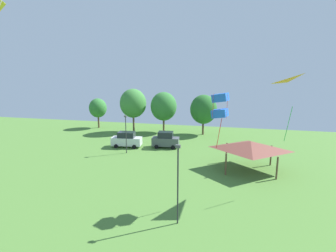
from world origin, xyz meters
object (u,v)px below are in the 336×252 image
Objects in this scene: parked_car_second_from_left at (166,140)px; treeline_tree_3 at (203,109)px; parked_car_leftmost at (127,140)px; treeline_tree_2 at (164,106)px; light_post_1 at (126,132)px; treeline_tree_0 at (98,108)px; light_post_0 at (178,180)px; kite_flying_0 at (304,88)px; kite_flying_1 at (220,106)px; treeline_tree_1 at (133,103)px; park_pavilion at (250,145)px.

parked_car_second_from_left is 11.87m from treeline_tree_3.
treeline_tree_2 is (3.14, 11.51, 3.96)m from parked_car_leftmost.
treeline_tree_3 is (10.89, 11.34, 3.65)m from parked_car_leftmost.
parked_car_leftmost is 1.12× the size of parked_car_second_from_left.
light_post_1 is 17.44m from treeline_tree_3.
treeline_tree_2 reaches higher than parked_car_leftmost.
parked_car_second_from_left is (6.08, 1.11, 0.04)m from parked_car_leftmost.
light_post_1 is 20.24m from treeline_tree_0.
treeline_tree_2 is (-8.93, 30.85, 1.58)m from light_post_0.
kite_flying_0 is 0.90× the size of light_post_0.
light_post_0 is at bearing -73.85° from treeline_tree_2.
treeline_tree_0 is 0.79× the size of treeline_tree_2.
light_post_1 is 0.70× the size of treeline_tree_2.
kite_flying_1 reaches higher than treeline_tree_0.
treeline_tree_1 reaches higher than treeline_tree_0.
treeline_tree_1 is (-21.05, 16.61, 2.62)m from park_pavilion.
kite_flying_0 is 0.67× the size of treeline_tree_1.
treeline_tree_2 is 1.05× the size of treeline_tree_3.
treeline_tree_0 is at bearing 166.88° from treeline_tree_1.
kite_flying_1 is at bearing -66.60° from parked_car_second_from_left.
light_post_1 is 14.45m from treeline_tree_1.
treeline_tree_0 is (-29.79, 18.64, 1.17)m from park_pavilion.
treeline_tree_0 is 0.83× the size of treeline_tree_3.
parked_car_second_from_left is 0.69× the size of treeline_tree_0.
treeline_tree_3 is at bearing 39.90° from parked_car_leftmost.
treeline_tree_1 is (8.74, -2.04, 1.45)m from treeline_tree_0.
light_post_0 is 0.84× the size of treeline_tree_3.
park_pavilion is 0.89× the size of treeline_tree_2.
kite_flying_1 is 0.61× the size of treeline_tree_2.
kite_flying_0 is 0.90× the size of treeline_tree_0.
treeline_tree_1 is 13.74m from treeline_tree_3.
park_pavilion is at bearing 69.31° from kite_flying_1.
treeline_tree_2 is at bearing 82.45° from light_post_1.
treeline_tree_3 reaches higher than treeline_tree_0.
kite_flying_1 is at bearing 57.11° from light_post_0.
treeline_tree_1 is (-2.80, 10.59, 4.50)m from parked_car_leftmost.
parked_car_leftmost is at bearing -133.85° from treeline_tree_3.
light_post_1 is at bearing -50.91° from treeline_tree_0.
kite_flying_0 is 26.51m from treeline_tree_3.
light_post_0 reaches higher than park_pavilion.
light_post_0 reaches higher than treeline_tree_0.
kite_flying_1 is 38.51m from treeline_tree_0.
park_pavilion is (3.41, 9.04, -5.73)m from kite_flying_1.
kite_flying_1 is 19.01m from light_post_1.
park_pavilion is 14.70m from light_post_0.
parked_car_leftmost is 0.64× the size of treeline_tree_3.
treeline_tree_2 is at bearing 128.53° from kite_flying_0.
light_post_0 is at bearing -63.58° from treeline_tree_1.
kite_flying_0 reaches higher than park_pavilion.
treeline_tree_2 is at bearing -4.33° from treeline_tree_0.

